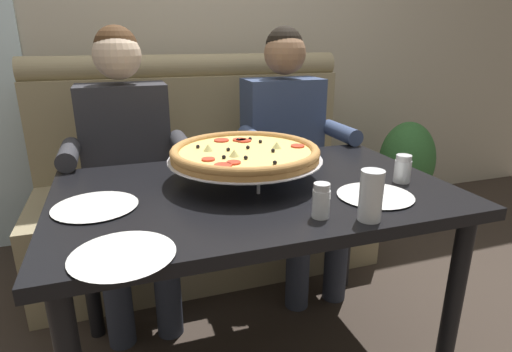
% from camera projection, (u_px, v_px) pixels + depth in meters
% --- Properties ---
extents(back_wall_with_window, '(6.00, 0.12, 2.80)m').
position_uv_depth(back_wall_with_window, '(178.00, 6.00, 2.53)').
color(back_wall_with_window, '#BCB29E').
rests_on(back_wall_with_window, ground_plane).
extents(booth_bench, '(1.77, 0.78, 1.13)m').
position_uv_depth(booth_bench, '(205.00, 191.00, 2.34)').
color(booth_bench, '#998966').
rests_on(booth_bench, ground_plane).
extents(dining_table, '(1.34, 0.84, 0.73)m').
position_uv_depth(dining_table, '(255.00, 210.00, 1.46)').
color(dining_table, black).
rests_on(dining_table, ground_plane).
extents(diner_left, '(0.54, 0.64, 1.27)m').
position_uv_depth(diner_left, '(128.00, 156.00, 1.88)').
color(diner_left, '#2D3342').
rests_on(diner_left, ground_plane).
extents(diner_right, '(0.54, 0.64, 1.27)m').
position_uv_depth(diner_right, '(290.00, 142.00, 2.12)').
color(diner_right, '#2D3342').
rests_on(diner_right, ground_plane).
extents(pizza, '(0.55, 0.55, 0.13)m').
position_uv_depth(pizza, '(245.00, 153.00, 1.48)').
color(pizza, silver).
rests_on(pizza, dining_table).
extents(shaker_parmesan, '(0.06, 0.06, 0.10)m').
position_uv_depth(shaker_parmesan, '(402.00, 171.00, 1.47)').
color(shaker_parmesan, white).
rests_on(shaker_parmesan, dining_table).
extents(shaker_pepper_flakes, '(0.05, 0.05, 0.10)m').
position_uv_depth(shaker_pepper_flakes, '(321.00, 203.00, 1.18)').
color(shaker_pepper_flakes, white).
rests_on(shaker_pepper_flakes, dining_table).
extents(plate_near_left, '(0.25, 0.25, 0.02)m').
position_uv_depth(plate_near_left, '(95.00, 205.00, 1.26)').
color(plate_near_left, white).
rests_on(plate_near_left, dining_table).
extents(plate_near_right, '(0.25, 0.25, 0.02)m').
position_uv_depth(plate_near_right, '(375.00, 194.00, 1.35)').
color(plate_near_right, white).
rests_on(plate_near_right, dining_table).
extents(plate_far_side, '(0.25, 0.25, 0.02)m').
position_uv_depth(plate_far_side, '(122.00, 253.00, 0.98)').
color(plate_far_side, white).
rests_on(plate_far_side, dining_table).
extents(drinking_glass, '(0.07, 0.07, 0.15)m').
position_uv_depth(drinking_glass, '(371.00, 199.00, 1.16)').
color(drinking_glass, silver).
rests_on(drinking_glass, dining_table).
extents(potted_plant, '(0.36, 0.36, 0.70)m').
position_uv_depth(potted_plant, '(406.00, 168.00, 2.78)').
color(potted_plant, brown).
rests_on(potted_plant, ground_plane).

